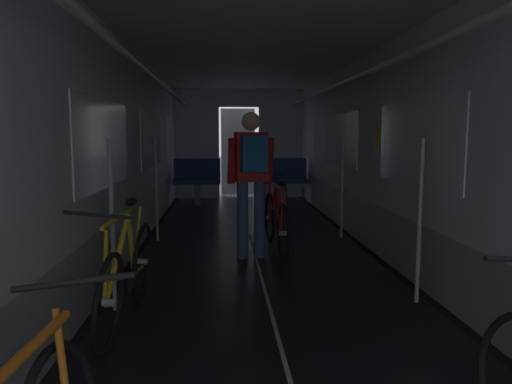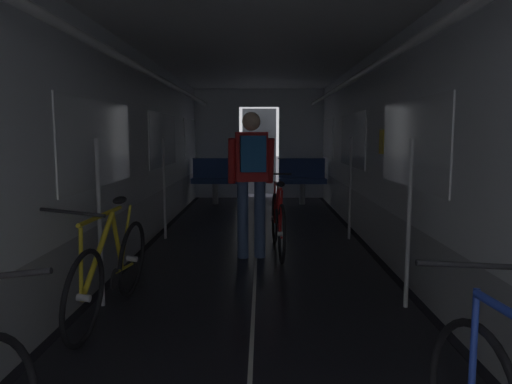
{
  "view_description": "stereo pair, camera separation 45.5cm",
  "coord_description": "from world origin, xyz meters",
  "px_view_note": "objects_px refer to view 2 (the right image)",
  "views": [
    {
      "loc": [
        -0.39,
        -1.72,
        1.43
      ],
      "look_at": [
        0.0,
        3.66,
        0.78
      ],
      "focal_mm": 33.28,
      "sensor_mm": 36.0,
      "label": 1
    },
    {
      "loc": [
        0.07,
        -1.73,
        1.43
      ],
      "look_at": [
        0.0,
        3.66,
        0.78
      ],
      "focal_mm": 33.28,
      "sensor_mm": 36.0,
      "label": 2
    }
  ],
  "objects_px": {
    "bench_seat_far_left": "(215,176)",
    "bicycle_red_in_aisle": "(278,221)",
    "person_cyclist_aisle": "(252,171)",
    "bench_seat_far_right": "(302,177)",
    "bicycle_yellow": "(111,269)"
  },
  "relations": [
    {
      "from": "bicycle_yellow",
      "to": "person_cyclist_aisle",
      "type": "distance_m",
      "value": 2.19
    },
    {
      "from": "bench_seat_far_left",
      "to": "bicycle_red_in_aisle",
      "type": "xyz_separation_m",
      "value": [
        1.17,
        -4.13,
        -0.18
      ]
    },
    {
      "from": "person_cyclist_aisle",
      "to": "bicycle_yellow",
      "type": "bearing_deg",
      "value": -120.44
    },
    {
      "from": "person_cyclist_aisle",
      "to": "bicycle_red_in_aisle",
      "type": "distance_m",
      "value": 0.75
    },
    {
      "from": "bicycle_yellow",
      "to": "bench_seat_far_left",
      "type": "bearing_deg",
      "value": 88.04
    },
    {
      "from": "bench_seat_far_right",
      "to": "bicycle_yellow",
      "type": "xyz_separation_m",
      "value": [
        -2.01,
        -6.21,
        -0.19
      ]
    },
    {
      "from": "bench_seat_far_right",
      "to": "bicycle_yellow",
      "type": "relative_size",
      "value": 0.58
    },
    {
      "from": "bench_seat_far_left",
      "to": "bench_seat_far_right",
      "type": "bearing_deg",
      "value": 0.0
    },
    {
      "from": "person_cyclist_aisle",
      "to": "bicycle_red_in_aisle",
      "type": "height_order",
      "value": "person_cyclist_aisle"
    },
    {
      "from": "bench_seat_far_left",
      "to": "bicycle_red_in_aisle",
      "type": "height_order",
      "value": "bench_seat_far_left"
    },
    {
      "from": "bicycle_yellow",
      "to": "person_cyclist_aisle",
      "type": "relative_size",
      "value": 1.0
    },
    {
      "from": "person_cyclist_aisle",
      "to": "bicycle_red_in_aisle",
      "type": "xyz_separation_m",
      "value": [
        0.31,
        0.27,
        -0.63
      ]
    },
    {
      "from": "person_cyclist_aisle",
      "to": "bicycle_red_in_aisle",
      "type": "relative_size",
      "value": 1.0
    },
    {
      "from": "bicycle_yellow",
      "to": "bicycle_red_in_aisle",
      "type": "bearing_deg",
      "value": 56.44
    },
    {
      "from": "bench_seat_far_left",
      "to": "bench_seat_far_right",
      "type": "height_order",
      "value": "same"
    }
  ]
}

